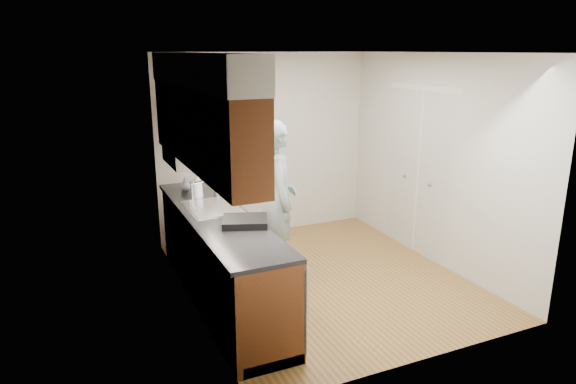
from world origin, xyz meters
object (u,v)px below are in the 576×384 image
object	(u,v)px
soap_bottle_c	(185,184)
steel_can	(218,192)
soap_bottle_b	(197,187)
person	(277,191)
soap_bottle_a	(198,186)
soda_can	(217,190)
dish_rack	(245,221)

from	to	relation	value
soap_bottle_c	steel_can	distance (m)	0.50
soap_bottle_b	person	bearing A→B (deg)	-32.14
person	soap_bottle_a	bearing A→B (deg)	74.70
soda_can	steel_can	world-z (taller)	soda_can
soap_bottle_c	steel_can	world-z (taller)	soap_bottle_c
person	soda_can	size ratio (longest dim) A/B	16.50
soda_can	steel_can	bearing A→B (deg)	-103.60
steel_can	dish_rack	world-z (taller)	steel_can
soap_bottle_a	person	bearing A→B (deg)	-26.07
dish_rack	soda_can	bearing A→B (deg)	107.52
soap_bottle_a	steel_can	size ratio (longest dim) A/B	2.58
soap_bottle_a	soda_can	bearing A→B (deg)	15.08
soda_can	dish_rack	xyz separation A→B (m)	(-0.06, -1.09, -0.03)
soda_can	person	bearing A→B (deg)	-39.41
soap_bottle_b	steel_can	distance (m)	0.24
person	soap_bottle_b	size ratio (longest dim) A/B	9.51
dish_rack	soap_bottle_c	bearing A→B (deg)	119.51
soap_bottle_b	soap_bottle_c	xyz separation A→B (m)	(-0.06, 0.31, -0.03)
person	soap_bottle_a	distance (m)	0.88
soap_bottle_a	soap_bottle_c	world-z (taller)	soap_bottle_a
soap_bottle_a	soap_bottle_b	size ratio (longest dim) A/B	1.40
soap_bottle_c	dish_rack	distance (m)	1.46
soap_bottle_b	soda_can	size ratio (longest dim) A/B	1.73
soap_bottle_a	soda_can	distance (m)	0.26
soap_bottle_b	soda_can	world-z (taller)	soap_bottle_b
soap_bottle_b	soap_bottle_c	world-z (taller)	soap_bottle_b
person	steel_can	bearing A→B (deg)	67.67
soap_bottle_a	steel_can	world-z (taller)	soap_bottle_a
soap_bottle_a	dish_rack	bearing A→B (deg)	-79.84
soda_can	dish_rack	bearing A→B (deg)	-92.90
dish_rack	person	bearing A→B (deg)	67.31
soap_bottle_b	steel_can	size ratio (longest dim) A/B	1.85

